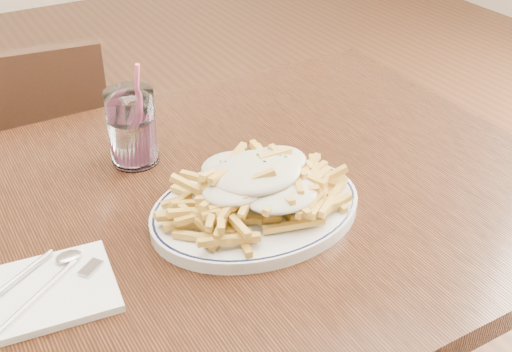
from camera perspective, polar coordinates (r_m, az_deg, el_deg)
table at (r=1.04m, az=-4.97°, el=-6.20°), size 1.20×0.80×0.75m
chair_far at (r=1.63m, az=-19.43°, el=-0.63°), size 0.44×0.44×0.84m
fries_plate at (r=0.96m, az=-0.00°, el=-2.93°), size 0.40×0.37×0.02m
loaded_fries at (r=0.93m, az=-0.00°, el=-0.35°), size 0.30×0.26×0.08m
napkin at (r=0.88m, az=-19.57°, el=-10.03°), size 0.23×0.17×0.01m
cutlery at (r=0.87m, az=-19.77°, el=-9.41°), size 0.17×0.15×0.01m
water_glass at (r=1.09m, az=-10.91°, el=3.94°), size 0.08×0.08×0.18m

